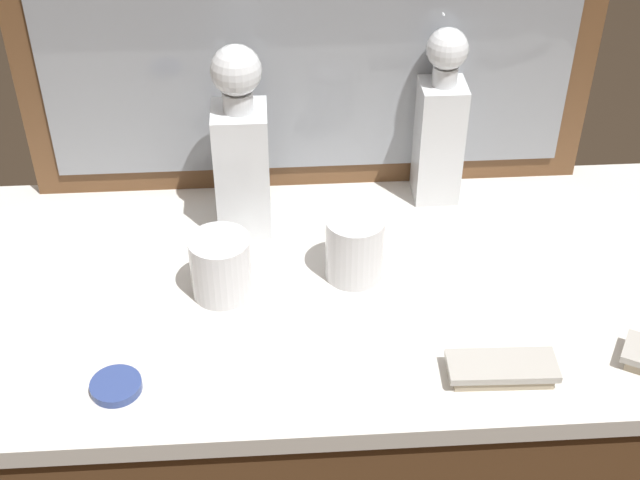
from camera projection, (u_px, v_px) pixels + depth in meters
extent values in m
cube|color=brown|center=(320.00, 473.00, 1.56)|extent=(1.14, 0.55, 0.82)
cube|color=silver|center=(320.00, 291.00, 1.30)|extent=(1.17, 0.56, 0.03)
cube|color=white|center=(242.00, 170.00, 1.34)|extent=(0.08, 0.08, 0.21)
cube|color=#9E5619|center=(244.00, 194.00, 1.37)|extent=(0.07, 0.07, 0.12)
cylinder|color=white|center=(238.00, 101.00, 1.27)|extent=(0.04, 0.04, 0.03)
sphere|color=white|center=(236.00, 70.00, 1.24)|extent=(0.07, 0.07, 0.07)
cube|color=white|center=(438.00, 142.00, 1.41)|extent=(0.07, 0.07, 0.20)
cube|color=#9E5619|center=(437.00, 159.00, 1.43)|extent=(0.06, 0.06, 0.14)
cylinder|color=white|center=(445.00, 75.00, 1.33)|extent=(0.04, 0.04, 0.03)
sphere|color=white|center=(447.00, 49.00, 1.31)|extent=(0.06, 0.06, 0.06)
cylinder|color=white|center=(221.00, 266.00, 1.25)|extent=(0.09, 0.09, 0.09)
cylinder|color=silver|center=(223.00, 288.00, 1.27)|extent=(0.08, 0.08, 0.01)
cylinder|color=white|center=(355.00, 247.00, 1.28)|extent=(0.08, 0.08, 0.10)
cylinder|color=silver|center=(354.00, 271.00, 1.30)|extent=(0.08, 0.08, 0.01)
cube|color=#B7A88C|center=(501.00, 372.00, 1.14)|extent=(0.13, 0.05, 0.01)
cube|color=#B7B5AD|center=(502.00, 366.00, 1.13)|extent=(0.14, 0.06, 0.01)
cylinder|color=#33478C|center=(116.00, 386.00, 1.12)|extent=(0.07, 0.07, 0.01)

